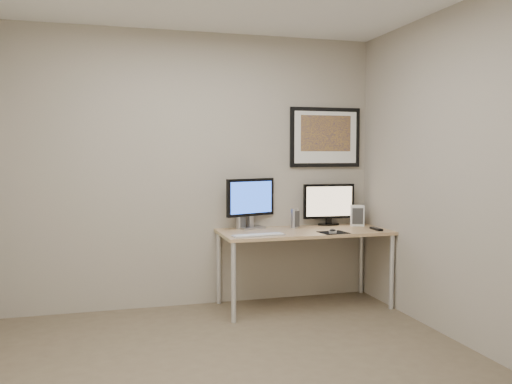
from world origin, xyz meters
TOP-DOWN VIEW (x-y plane):
  - floor at (0.00, 0.00)m, footprint 3.60×3.60m
  - room at (0.00, 0.45)m, footprint 3.60×3.60m
  - desk at (1.00, 1.35)m, footprint 1.60×0.70m
  - framed_art at (1.35, 1.68)m, footprint 0.75×0.04m
  - monitor_large at (0.54, 1.60)m, footprint 0.51×0.24m
  - monitor_tv at (1.37, 1.63)m, footprint 0.54×0.13m
  - speaker_left at (0.44, 1.61)m, footprint 0.11×0.11m
  - speaker_right at (0.97, 1.53)m, footprint 0.09×0.09m
  - keyboard at (0.49, 1.12)m, footprint 0.49×0.18m
  - mousepad at (1.20, 1.13)m, footprint 0.26×0.24m
  - mouse at (1.18, 1.10)m, footprint 0.10×0.13m
  - remote at (1.67, 1.19)m, footprint 0.06×0.19m
  - fan_unit at (1.63, 1.52)m, footprint 0.16×0.14m

SIDE VIEW (x-z plane):
  - floor at x=0.00m, z-range 0.00..0.00m
  - desk at x=1.00m, z-range 0.30..1.03m
  - mousepad at x=1.20m, z-range 0.73..0.73m
  - keyboard at x=0.49m, z-range 0.73..0.75m
  - remote at x=1.67m, z-range 0.73..0.75m
  - mouse at x=1.18m, z-range 0.73..0.77m
  - speaker_right at x=0.97m, z-range 0.73..0.92m
  - speaker_left at x=0.44m, z-range 0.73..0.93m
  - fan_unit at x=1.63m, z-range 0.73..0.94m
  - monitor_tv at x=1.37m, z-range 0.74..1.16m
  - monitor_large at x=0.54m, z-range 0.76..1.24m
  - framed_art at x=1.35m, z-range 1.32..1.92m
  - room at x=0.00m, z-range -0.16..3.44m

